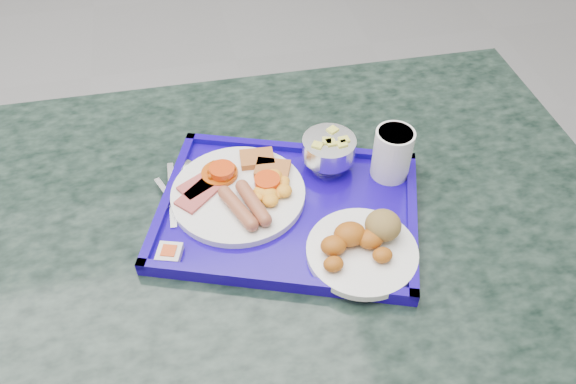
% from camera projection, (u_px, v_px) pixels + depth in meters
% --- Properties ---
extents(floor, '(6.00, 6.00, 0.00)m').
position_uv_depth(floor, '(80.00, 333.00, 1.65)').
color(floor, gray).
rests_on(floor, ground).
extents(table, '(1.24, 0.84, 0.77)m').
position_uv_depth(table, '(268.00, 283.00, 1.09)').
color(table, gray).
rests_on(table, floor).
extents(tray, '(0.51, 0.44, 0.03)m').
position_uv_depth(tray, '(288.00, 211.00, 0.94)').
color(tray, '#160397').
rests_on(tray, table).
extents(main_plate, '(0.23, 0.23, 0.04)m').
position_uv_depth(main_plate, '(242.00, 191.00, 0.95)').
color(main_plate, white).
rests_on(main_plate, tray).
extents(bread_plate, '(0.17, 0.17, 0.06)m').
position_uv_depth(bread_plate, '(364.00, 244.00, 0.86)').
color(bread_plate, white).
rests_on(bread_plate, tray).
extents(fruit_bowl, '(0.09, 0.09, 0.07)m').
position_uv_depth(fruit_bowl, '(329.00, 149.00, 0.98)').
color(fruit_bowl, silver).
rests_on(fruit_bowl, tray).
extents(juice_cup, '(0.07, 0.07, 0.09)m').
position_uv_depth(juice_cup, '(392.00, 152.00, 0.96)').
color(juice_cup, white).
rests_on(juice_cup, tray).
extents(spoon, '(0.08, 0.16, 0.01)m').
position_uv_depth(spoon, '(183.00, 176.00, 0.99)').
color(spoon, silver).
rests_on(spoon, tray).
extents(knife, '(0.02, 0.15, 0.00)m').
position_uv_depth(knife, '(172.00, 194.00, 0.96)').
color(knife, silver).
rests_on(knife, tray).
extents(jam_packet, '(0.05, 0.05, 0.01)m').
position_uv_depth(jam_packet, '(169.00, 253.00, 0.86)').
color(jam_packet, silver).
rests_on(jam_packet, tray).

